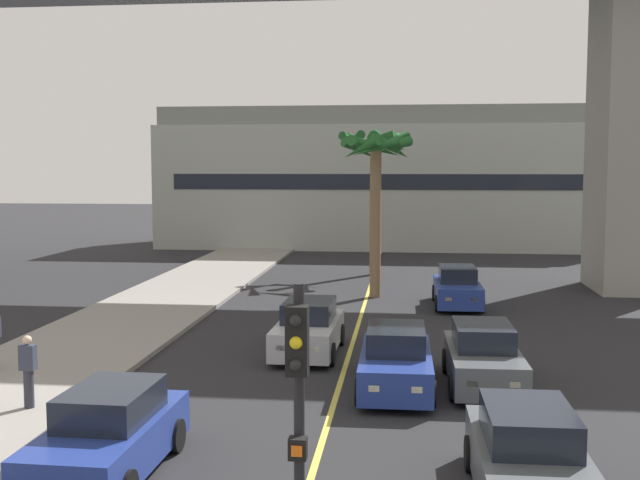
% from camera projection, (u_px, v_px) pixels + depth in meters
% --- Properties ---
extents(lane_stripe_center, '(0.14, 56.00, 0.01)m').
position_uv_depth(lane_stripe_center, '(354.00, 337.00, 25.10)').
color(lane_stripe_center, '#DBCC4C').
rests_on(lane_stripe_center, ground).
extents(pier_building_backdrop, '(30.03, 8.04, 9.36)m').
position_uv_depth(pier_building_backdrop, '(383.00, 179.00, 53.53)').
color(pier_building_backdrop, '#ADB2A8').
rests_on(pier_building_backdrop, ground).
extents(car_queue_front, '(1.86, 4.11, 1.56)m').
position_uv_depth(car_queue_front, '(396.00, 362.00, 19.07)').
color(car_queue_front, navy).
rests_on(car_queue_front, ground).
extents(car_queue_second, '(1.89, 4.13, 1.56)m').
position_uv_depth(car_queue_second, '(483.00, 358.00, 19.45)').
color(car_queue_second, '#4C5156').
rests_on(car_queue_second, ground).
extents(car_queue_third, '(1.89, 4.13, 1.56)m').
position_uv_depth(car_queue_third, '(309.00, 329.00, 22.86)').
color(car_queue_third, '#B7BABF').
rests_on(car_queue_third, ground).
extents(car_queue_fourth, '(1.86, 4.11, 1.56)m').
position_uv_depth(car_queue_fourth, '(529.00, 459.00, 12.71)').
color(car_queue_fourth, '#4C5156').
rests_on(car_queue_fourth, ground).
extents(car_queue_fifth, '(1.86, 4.11, 1.56)m').
position_uv_depth(car_queue_fifth, '(457.00, 288.00, 30.60)').
color(car_queue_fifth, navy).
rests_on(car_queue_fifth, ground).
extents(car_queue_sixth, '(1.91, 4.14, 1.56)m').
position_uv_depth(car_queue_sixth, '(109.00, 435.00, 13.85)').
color(car_queue_sixth, navy).
rests_on(car_queue_sixth, ground).
extents(traffic_light_median_near, '(0.24, 0.37, 4.20)m').
position_uv_depth(traffic_light_median_near, '(298.00, 419.00, 8.55)').
color(traffic_light_median_near, black).
rests_on(traffic_light_median_near, ground).
extents(palm_tree_near_median, '(3.63, 3.67, 7.31)m').
position_uv_depth(palm_tree_near_median, '(374.00, 160.00, 39.12)').
color(palm_tree_near_median, brown).
rests_on(palm_tree_near_median, ground).
extents(palm_tree_mid_median, '(3.08, 3.08, 6.82)m').
position_uv_depth(palm_tree_mid_median, '(377.00, 169.00, 32.34)').
color(palm_tree_mid_median, brown).
rests_on(palm_tree_mid_median, ground).
extents(pedestrian_near_crosswalk, '(0.34, 0.22, 1.62)m').
position_uv_depth(pedestrian_near_crosswalk, '(28.00, 370.00, 17.22)').
color(pedestrian_near_crosswalk, '#2D2D38').
rests_on(pedestrian_near_crosswalk, sidewalk_left).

